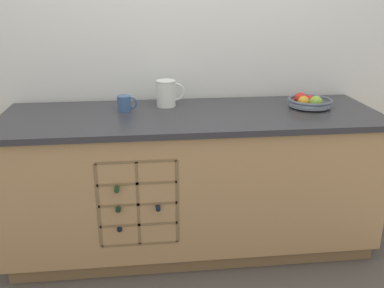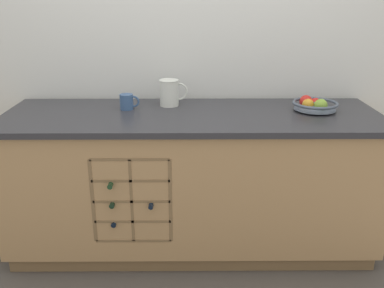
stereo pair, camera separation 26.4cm
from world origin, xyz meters
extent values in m
plane|color=#4C4742|center=(0.00, 0.00, 0.00)|extent=(14.00, 14.00, 0.00)
cube|color=silver|center=(0.00, 0.43, 1.27)|extent=(4.64, 0.06, 2.55)
cube|color=brown|center=(0.00, 0.00, 0.04)|extent=(2.18, 0.66, 0.09)
cube|color=tan|center=(0.00, 0.00, 0.47)|extent=(2.24, 0.72, 0.76)
cube|color=#2D2D33|center=(0.00, 0.00, 0.87)|extent=(2.28, 0.76, 0.03)
cube|color=brown|center=(-0.34, -0.26, 0.48)|extent=(0.43, 0.01, 0.50)
cube|color=brown|center=(-0.55, -0.31, 0.48)|extent=(0.02, 0.10, 0.50)
cube|color=brown|center=(-0.12, -0.31, 0.48)|extent=(0.02, 0.10, 0.50)
cube|color=brown|center=(-0.34, -0.31, 0.23)|extent=(0.43, 0.10, 0.02)
cube|color=brown|center=(-0.34, -0.31, 0.36)|extent=(0.43, 0.10, 0.02)
cube|color=brown|center=(-0.34, -0.31, 0.48)|extent=(0.43, 0.10, 0.02)
cube|color=brown|center=(-0.34, -0.31, 0.61)|extent=(0.43, 0.10, 0.02)
cube|color=brown|center=(-0.34, -0.31, 0.73)|extent=(0.43, 0.10, 0.02)
cube|color=brown|center=(-0.34, -0.31, 0.48)|extent=(0.02, 0.10, 0.50)
cylinder|color=black|center=(-0.45, -0.17, 0.34)|extent=(0.07, 0.21, 0.07)
cylinder|color=black|center=(-0.45, -0.33, 0.34)|extent=(0.03, 0.09, 0.03)
cylinder|color=black|center=(-0.45, -0.19, 0.47)|extent=(0.08, 0.21, 0.08)
cylinder|color=black|center=(-0.45, -0.34, 0.47)|extent=(0.03, 0.09, 0.03)
cylinder|color=black|center=(-0.23, -0.21, 0.46)|extent=(0.07, 0.20, 0.07)
cylinder|color=black|center=(-0.23, -0.35, 0.46)|extent=(0.03, 0.09, 0.03)
cylinder|color=#19381E|center=(-0.45, -0.20, 0.59)|extent=(0.07, 0.21, 0.07)
cylinder|color=#19381E|center=(-0.45, -0.35, 0.59)|extent=(0.03, 0.09, 0.03)
cylinder|color=#4C5666|center=(0.76, 0.06, 0.89)|extent=(0.12, 0.12, 0.01)
cone|color=#4C5666|center=(0.76, 0.06, 0.92)|extent=(0.26, 0.26, 0.05)
torus|color=#4C5666|center=(0.76, 0.06, 0.94)|extent=(0.28, 0.28, 0.02)
sphere|color=red|center=(0.77, 0.09, 0.93)|extent=(0.06, 0.06, 0.06)
sphere|color=#7FA838|center=(0.78, 0.01, 0.94)|extent=(0.08, 0.08, 0.08)
sphere|color=red|center=(0.71, 0.11, 0.94)|extent=(0.08, 0.08, 0.08)
sphere|color=gold|center=(0.71, 0.04, 0.93)|extent=(0.07, 0.07, 0.07)
cylinder|color=silver|center=(-0.14, 0.19, 0.97)|extent=(0.12, 0.12, 0.17)
torus|color=silver|center=(-0.14, 0.19, 1.05)|extent=(0.12, 0.12, 0.01)
torus|color=silver|center=(-0.08, 0.19, 0.98)|extent=(0.11, 0.01, 0.11)
cylinder|color=#385684|center=(-0.41, 0.10, 0.94)|extent=(0.08, 0.08, 0.10)
torus|color=#385684|center=(-0.36, 0.10, 0.94)|extent=(0.07, 0.01, 0.07)
camera|label=1|loc=(-0.28, -2.47, 1.58)|focal=40.00mm
camera|label=2|loc=(-0.02, -2.49, 1.58)|focal=40.00mm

